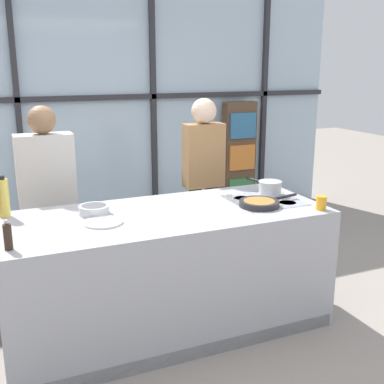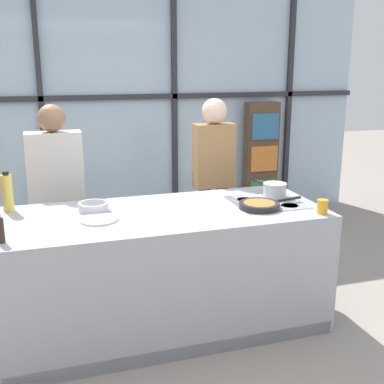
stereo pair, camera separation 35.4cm
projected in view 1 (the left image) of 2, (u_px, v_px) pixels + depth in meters
The scene contains 13 objects.
ground_plane at pixel (168, 326), 3.62m from camera, with size 18.00×18.00×0.00m, color gray.
back_window_wall at pixel (89, 110), 5.51m from camera, with size 6.40×0.10×2.80m.
bookshelf at pixel (239, 158), 6.23m from camera, with size 0.42×0.19×1.45m.
demo_island at pixel (167, 271), 3.50m from camera, with size 2.30×0.95×0.90m.
spectator_far_left at pixel (47, 192), 3.91m from camera, with size 0.45×0.22×1.60m.
spectator_center_left at pixel (204, 172), 4.44m from camera, with size 0.37×0.23×1.62m.
frying_pan at pixel (260, 203), 3.54m from camera, with size 0.52×0.29×0.04m.
saucepan at pixel (270, 187), 3.84m from camera, with size 0.19×0.33×0.11m.
white_plate at pixel (103, 222), 3.15m from camera, with size 0.26×0.26×0.01m, color white.
mixing_bowl at pixel (94, 209), 3.35m from camera, with size 0.21×0.21×0.06m.
oil_bottle at pixel (3, 197), 3.27m from camera, with size 0.08×0.08×0.29m.
pepper_grinder at pixel (8, 236), 2.69m from camera, with size 0.05×0.05×0.18m.
juice_glass_near at pixel (321, 203), 3.44m from camera, with size 0.07×0.07×0.10m, color orange.
Camera 1 is at (-1.11, -3.05, 1.90)m, focal length 45.00 mm.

